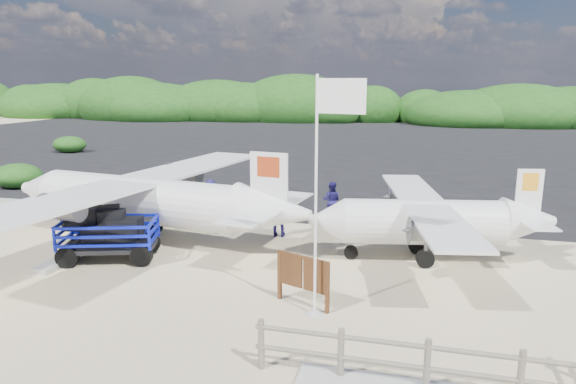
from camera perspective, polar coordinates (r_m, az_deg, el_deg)
name	(u,v)px	position (r m, az deg, el deg)	size (l,w,h in m)	color
ground	(215,265)	(15.46, -8.13, -8.00)	(160.00, 160.00, 0.00)	beige
asphalt_apron	(350,145)	(44.05, 6.94, 5.23)	(90.00, 50.00, 0.04)	#B2B2B2
lagoon	(1,229)	(21.55, -29.25, -3.64)	(9.00, 7.00, 0.40)	#B2B2B2
vegetation_band	(376,122)	(68.80, 9.72, 7.64)	(124.00, 8.00, 4.40)	#B2B2B2
baggage_cart	(111,260)	(16.59, -19.08, -7.14)	(2.99, 1.71, 1.50)	#0D1AC4
flagpole	(314,314)	(12.28, 2.96, -13.43)	(1.09, 0.46, 5.46)	white
signboard	(303,306)	(12.70, 1.63, -12.51)	(1.57, 0.15, 1.30)	#583319
crew_a	(211,206)	(18.36, -8.52, -1.56)	(0.71, 0.47, 1.95)	#1B1654
crew_b	(332,200)	(20.09, 4.86, -0.94)	(0.73, 0.57, 1.50)	#1B1654
crew_c	(279,211)	(17.72, -0.98, -2.13)	(1.07, 0.45, 1.83)	#1B1654
aircraft_large	(476,161)	(37.11, 20.19, 3.26)	(13.83, 13.83, 4.15)	#B2B2B2
aircraft_small	(277,141)	(46.65, -1.24, 5.70)	(7.50, 7.50, 2.70)	#B2B2B2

